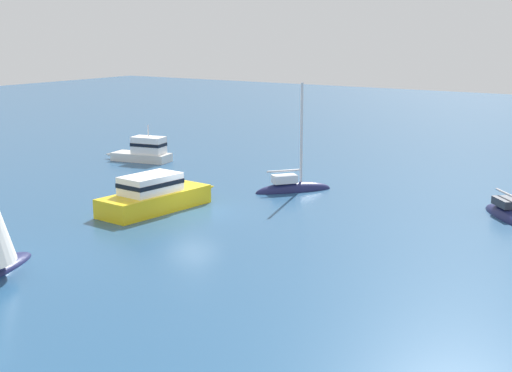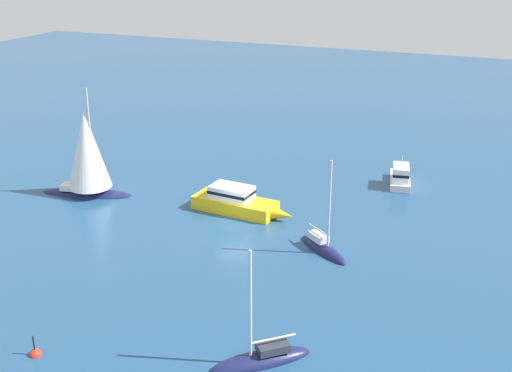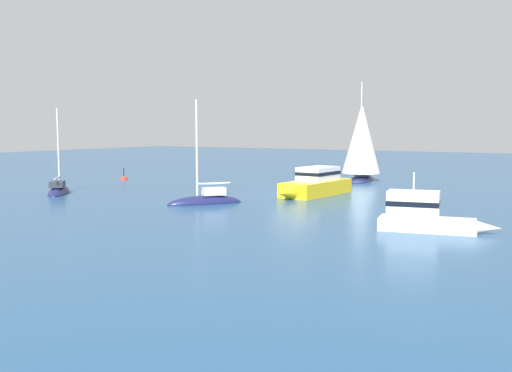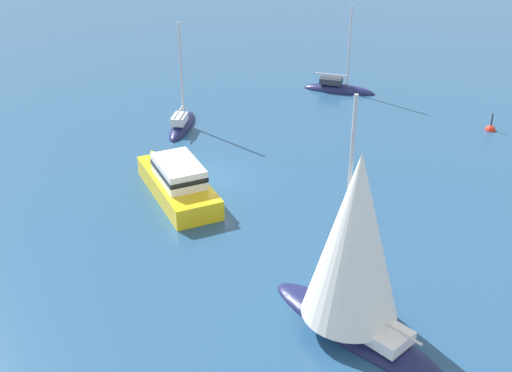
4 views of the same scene
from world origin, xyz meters
The scene contains 5 objects.
ground_plane centered at (0.00, 0.00, 0.00)m, with size 160.00×160.00×0.00m, color navy.
launch centered at (0.71, -1.89, 0.81)m, with size 8.14×2.87×1.99m.
launch_1 centered at (-9.67, -12.34, 0.76)m, with size 2.43×5.48×2.72m.
sailboat centered at (-7.93, 14.57, 0.11)m, with size 4.78×4.48×6.73m.
ketch_1 centered at (-7.22, 1.89, 0.14)m, with size 4.49×3.83×7.04m.
Camera 1 is at (29.52, 23.79, 9.68)m, focal length 51.07 mm.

